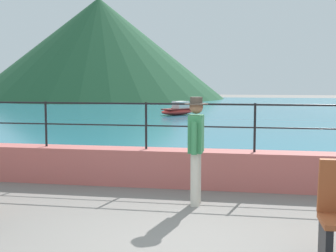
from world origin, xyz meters
The scene contains 7 objects.
ground_plane centered at (0.00, 0.00, 0.00)m, with size 120.00×120.00×0.00m, color slate.
promenade_wall centered at (0.00, 3.20, 0.35)m, with size 20.00×0.56×0.70m, color #BC605B.
railing centered at (0.00, 3.20, 1.33)m, with size 18.44×0.04×0.90m.
lake_water centered at (0.00, 25.84, 0.03)m, with size 64.00×44.32×0.06m, color teal.
hill_main centered at (-15.58, 43.60, 5.42)m, with size 27.20×27.20×10.83m, color #1E4C2D.
person_walking centered at (0.09, 1.94, 0.98)m, with size 0.38×0.57×1.75m.
boat_2 centered at (-3.21, 20.59, 0.33)m, with size 2.10×2.38×0.76m.
Camera 1 is at (0.99, -5.46, 2.02)m, focal length 49.98 mm.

